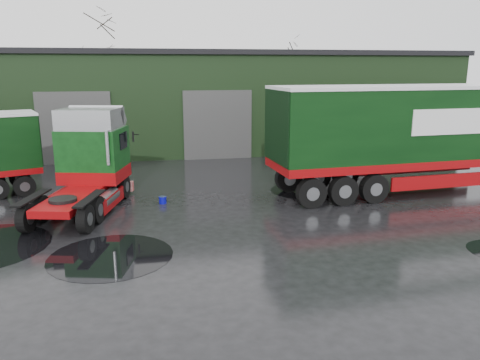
% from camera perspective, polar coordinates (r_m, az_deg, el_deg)
% --- Properties ---
extents(ground, '(100.00, 100.00, 0.00)m').
position_cam_1_polar(ground, '(14.28, -2.81, -8.11)').
color(ground, black).
extents(warehouse, '(32.40, 12.40, 6.30)m').
position_cam_1_polar(warehouse, '(33.44, -4.20, 9.88)').
color(warehouse, black).
rests_on(warehouse, ground).
extents(hero_tractor, '(3.93, 6.52, 3.78)m').
position_cam_1_polar(hero_tractor, '(17.96, -19.20, 1.95)').
color(hero_tractor, '#0D3C12').
rests_on(hero_tractor, ground).
extents(lorry_right, '(17.68, 4.31, 4.60)m').
position_cam_1_polar(lorry_right, '(21.69, 21.58, 4.73)').
color(lorry_right, silver).
rests_on(lorry_right, ground).
extents(wash_bucket, '(0.37, 0.37, 0.27)m').
position_cam_1_polar(wash_bucket, '(18.86, -9.40, -2.42)').
color(wash_bucket, '#070798').
rests_on(wash_bucket, ground).
extents(tree_back_a, '(4.40, 4.40, 9.50)m').
position_cam_1_polar(tree_back_a, '(43.37, -16.62, 12.30)').
color(tree_back_a, black).
rests_on(tree_back_a, ground).
extents(tree_back_b, '(4.40, 4.40, 7.50)m').
position_cam_1_polar(tree_back_b, '(44.76, 4.72, 11.54)').
color(tree_back_b, black).
rests_on(tree_back_b, ground).
extents(puddle_0, '(3.54, 3.54, 0.01)m').
position_cam_1_polar(puddle_0, '(14.07, -15.47, -8.93)').
color(puddle_0, black).
rests_on(puddle_0, ground).
extents(puddle_1, '(2.99, 2.99, 0.01)m').
position_cam_1_polar(puddle_1, '(20.76, 7.87, -1.27)').
color(puddle_1, black).
rests_on(puddle_1, ground).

